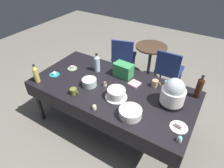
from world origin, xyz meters
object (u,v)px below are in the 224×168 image
(dessert_plate_sage, at_px, (72,68))
(cupcake_mint, at_px, (180,139))
(round_cafe_table, at_px, (150,56))
(cupcake_rose, at_px, (166,83))
(coffee_mug_tan, at_px, (155,83))
(frosted_layer_cake, at_px, (116,94))
(cupcake_cocoa, at_px, (105,84))
(cupcake_berry, at_px, (94,107))
(slow_cooker, at_px, (173,93))
(ceramic_snack_bowl, at_px, (130,113))
(dessert_plate_teal, at_px, (54,74))
(soda_bottle_cola, at_px, (199,87))
(soda_bottle_ginger_ale, at_px, (36,74))
(soda_carton, at_px, (123,70))
(soda_bottle_water, at_px, (97,63))
(maroon_chair_right, at_px, (169,68))
(potluck_table, at_px, (112,91))
(glass_salad_bowl, at_px, (89,82))
(coffee_mug_olive, at_px, (74,91))
(dessert_plate_white, at_px, (179,127))

(dessert_plate_sage, bearing_deg, cupcake_mint, -14.63)
(round_cafe_table, bearing_deg, cupcake_rose, -59.18)
(cupcake_rose, bearing_deg, coffee_mug_tan, -132.92)
(frosted_layer_cake, distance_m, cupcake_cocoa, 0.29)
(cupcake_berry, bearing_deg, slow_cooker, 37.60)
(ceramic_snack_bowl, relative_size, dessert_plate_teal, 1.77)
(soda_bottle_cola, bearing_deg, soda_bottle_ginger_ale, -157.04)
(cupcake_rose, height_order, soda_bottle_cola, soda_bottle_cola)
(cupcake_berry, xyz_separation_m, soda_bottle_cola, (0.96, 0.86, 0.12))
(cupcake_berry, distance_m, soda_carton, 0.78)
(slow_cooker, relative_size, cupcake_berry, 5.28)
(round_cafe_table, bearing_deg, soda_bottle_cola, -46.61)
(frosted_layer_cake, xyz_separation_m, soda_bottle_water, (-0.56, 0.38, 0.07))
(cupcake_mint, distance_m, cupcake_rose, 0.93)
(round_cafe_table, bearing_deg, dessert_plate_sage, -116.27)
(coffee_mug_tan, xyz_separation_m, maroon_chair_right, (-0.08, 0.97, -0.31))
(potluck_table, relative_size, coffee_mug_tan, 17.42)
(dessert_plate_sage, bearing_deg, ceramic_snack_bowl, -18.85)
(coffee_mug_tan, bearing_deg, glass_salad_bowl, -149.99)
(ceramic_snack_bowl, relative_size, cupcake_mint, 3.83)
(dessert_plate_teal, bearing_deg, soda_bottle_cola, 17.35)
(dessert_plate_sage, xyz_separation_m, coffee_mug_olive, (0.42, -0.45, 0.03))
(dessert_plate_white, relative_size, soda_bottle_cola, 0.59)
(ceramic_snack_bowl, relative_size, dessert_plate_white, 1.37)
(round_cafe_table, bearing_deg, frosted_layer_cake, -82.91)
(soda_bottle_cola, bearing_deg, dessert_plate_white, -94.04)
(soda_carton, bearing_deg, soda_bottle_water, -165.13)
(dessert_plate_sage, distance_m, soda_carton, 0.80)
(dessert_plate_white, relative_size, cupcake_cocoa, 2.80)
(glass_salad_bowl, bearing_deg, cupcake_mint, -11.58)
(dessert_plate_white, bearing_deg, slow_cooker, 120.85)
(slow_cooker, distance_m, coffee_mug_olive, 1.22)
(soda_bottle_ginger_ale, bearing_deg, glass_salad_bowl, 24.97)
(round_cafe_table, bearing_deg, cupcake_berry, -87.16)
(cupcake_berry, bearing_deg, soda_carton, 93.69)
(cupcake_mint, distance_m, soda_bottle_ginger_ale, 1.96)
(soda_bottle_ginger_ale, bearing_deg, soda_bottle_water, 50.56)
(cupcake_rose, xyz_separation_m, maroon_chair_right, (-0.19, 0.85, -0.29))
(slow_cooker, height_order, round_cafe_table, slow_cooker)
(soda_bottle_water, distance_m, round_cafe_table, 1.38)
(soda_bottle_cola, xyz_separation_m, round_cafe_table, (-1.06, 1.12, -0.40))
(dessert_plate_white, height_order, coffee_mug_tan, coffee_mug_tan)
(dessert_plate_teal, xyz_separation_m, soda_carton, (0.87, 0.50, 0.09))
(maroon_chair_right, bearing_deg, ceramic_snack_bowl, -88.27)
(dessert_plate_sage, relative_size, round_cafe_table, 0.20)
(coffee_mug_olive, bearing_deg, dessert_plate_sage, 133.00)
(coffee_mug_olive, xyz_separation_m, round_cafe_table, (0.29, 1.89, -0.29))
(frosted_layer_cake, height_order, cupcake_mint, frosted_layer_cake)
(dessert_plate_white, xyz_separation_m, soda_bottle_water, (-1.36, 0.45, 0.12))
(soda_bottle_water, bearing_deg, soda_bottle_cola, 6.67)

